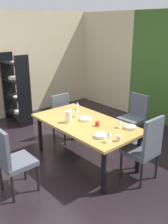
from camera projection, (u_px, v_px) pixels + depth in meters
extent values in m
cube|color=black|center=(61.00, 164.00, 4.28)|extent=(5.60, 5.92, 0.02)
cube|color=beige|center=(105.00, 60.00, 6.95)|extent=(1.91, 0.10, 2.56)
cube|color=#B78C41|center=(85.00, 123.00, 4.12)|extent=(1.84, 0.98, 0.04)
cylinder|color=black|center=(73.00, 123.00, 5.07)|extent=(0.07, 0.07, 0.69)
cylinder|color=black|center=(139.00, 153.00, 3.90)|extent=(0.07, 0.07, 0.69)
cylinder|color=black|center=(40.00, 134.00, 4.58)|extent=(0.07, 0.07, 0.69)
cylinder|color=black|center=(103.00, 172.00, 3.42)|extent=(0.07, 0.07, 0.69)
cube|color=#4F545F|center=(140.00, 151.00, 3.74)|extent=(0.44, 0.44, 0.07)
cube|color=#4F545F|center=(153.00, 138.00, 3.50)|extent=(0.05, 0.42, 0.58)
cylinder|color=black|center=(121.00, 165.00, 3.84)|extent=(0.04, 0.04, 0.42)
cylinder|color=black|center=(136.00, 157.00, 4.07)|extent=(0.04, 0.04, 0.42)
cylinder|color=black|center=(141.00, 176.00, 3.57)|extent=(0.04, 0.04, 0.42)
cylinder|color=black|center=(156.00, 166.00, 3.80)|extent=(0.04, 0.04, 0.42)
cube|color=#4F545F|center=(132.00, 119.00, 4.97)|extent=(0.44, 0.44, 0.07)
cube|color=#4F545F|center=(139.00, 106.00, 5.02)|extent=(0.42, 0.05, 0.49)
cylinder|color=black|center=(133.00, 136.00, 4.80)|extent=(0.04, 0.04, 0.42)
cylinder|color=black|center=(118.00, 130.00, 5.07)|extent=(0.04, 0.04, 0.42)
cylinder|color=black|center=(144.00, 131.00, 5.04)|extent=(0.04, 0.04, 0.42)
cylinder|color=black|center=(130.00, 125.00, 5.31)|extent=(0.04, 0.04, 0.42)
cube|color=#4F545F|center=(18.00, 162.00, 3.45)|extent=(0.44, 0.44, 0.07)
cube|color=#4F545F|center=(2.00, 149.00, 3.23)|extent=(0.42, 0.05, 0.55)
cylinder|color=black|center=(25.00, 167.00, 3.78)|extent=(0.04, 0.04, 0.42)
cylinder|color=black|center=(38.00, 178.00, 3.51)|extent=(0.04, 0.04, 0.42)
cylinder|color=black|center=(1.00, 176.00, 3.55)|extent=(0.04, 0.04, 0.42)
cylinder|color=black|center=(13.00, 189.00, 3.28)|extent=(0.04, 0.04, 0.42)
cube|color=#4F545F|center=(66.00, 118.00, 5.03)|extent=(0.44, 0.44, 0.07)
cube|color=#4F545F|center=(60.00, 105.00, 5.09)|extent=(0.05, 0.42, 0.46)
cylinder|color=black|center=(80.00, 130.00, 5.09)|extent=(0.04, 0.04, 0.42)
cylinder|color=black|center=(65.00, 135.00, 4.86)|extent=(0.04, 0.04, 0.42)
cylinder|color=black|center=(68.00, 124.00, 5.36)|extent=(0.04, 0.04, 0.42)
cylinder|color=black|center=(54.00, 129.00, 5.13)|extent=(0.04, 0.04, 0.42)
cube|color=black|center=(9.00, 86.00, 6.09)|extent=(0.05, 0.32, 1.63)
cube|color=black|center=(24.00, 92.00, 5.55)|extent=(0.05, 0.32, 1.63)
cube|color=black|center=(18.00, 113.00, 6.03)|extent=(0.80, 0.32, 0.02)
cylinder|color=white|center=(18.00, 112.00, 6.02)|extent=(0.19, 0.19, 0.05)
cylinder|color=silver|center=(17.00, 111.00, 6.05)|extent=(0.13, 0.13, 0.05)
cube|color=black|center=(17.00, 97.00, 5.89)|extent=(0.80, 0.32, 0.02)
cylinder|color=white|center=(17.00, 97.00, 5.86)|extent=(0.20, 0.20, 0.02)
cube|color=black|center=(15.00, 80.00, 5.75)|extent=(0.80, 0.32, 0.02)
cylinder|color=beige|center=(13.00, 78.00, 5.81)|extent=(0.21, 0.21, 0.06)
cube|color=black|center=(14.00, 63.00, 5.61)|extent=(0.80, 0.32, 0.02)
cylinder|color=beige|center=(14.00, 62.00, 5.58)|extent=(0.16, 0.16, 0.02)
cylinder|color=silver|center=(77.00, 117.00, 4.34)|extent=(0.06, 0.06, 0.00)
cylinder|color=silver|center=(77.00, 114.00, 4.33)|extent=(0.01, 0.01, 0.08)
cone|color=silver|center=(77.00, 110.00, 4.30)|extent=(0.06, 0.06, 0.09)
cylinder|color=silver|center=(119.00, 127.00, 3.90)|extent=(0.06, 0.06, 0.00)
cylinder|color=silver|center=(119.00, 126.00, 3.88)|extent=(0.01, 0.01, 0.06)
cone|color=silver|center=(120.00, 122.00, 3.86)|extent=(0.08, 0.08, 0.07)
cylinder|color=silver|center=(77.00, 109.00, 4.73)|extent=(0.06, 0.06, 0.00)
cylinder|color=silver|center=(77.00, 107.00, 4.72)|extent=(0.01, 0.01, 0.07)
cone|color=silver|center=(77.00, 104.00, 4.69)|extent=(0.07, 0.07, 0.07)
cylinder|color=silver|center=(109.00, 142.00, 3.43)|extent=(0.06, 0.06, 0.00)
cylinder|color=silver|center=(109.00, 139.00, 3.41)|extent=(0.01, 0.01, 0.09)
cone|color=silver|center=(109.00, 134.00, 3.38)|extent=(0.07, 0.07, 0.07)
cylinder|color=beige|center=(130.00, 127.00, 3.85)|extent=(0.18, 0.18, 0.04)
cylinder|color=silver|center=(101.00, 136.00, 3.56)|extent=(0.18, 0.18, 0.05)
cylinder|color=white|center=(86.00, 119.00, 4.18)|extent=(0.20, 0.20, 0.05)
cylinder|color=silver|center=(119.00, 138.00, 3.44)|extent=(0.06, 0.06, 0.08)
cylinder|color=red|center=(97.00, 124.00, 3.95)|extent=(0.07, 0.07, 0.07)
cylinder|color=white|center=(69.00, 117.00, 4.08)|extent=(0.11, 0.11, 0.19)
cone|color=white|center=(70.00, 113.00, 4.01)|extent=(0.04, 0.04, 0.03)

